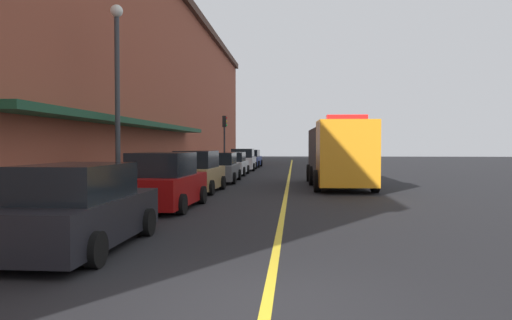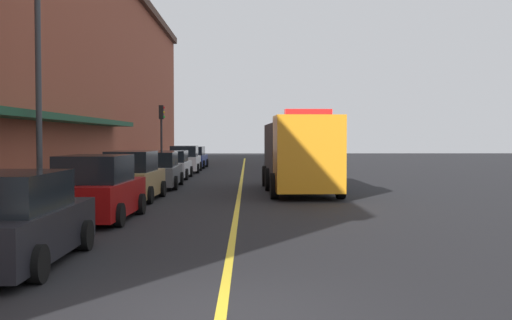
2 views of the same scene
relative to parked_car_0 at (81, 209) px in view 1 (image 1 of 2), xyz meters
name	(u,v)px [view 1 (image 1 of 2)]	position (x,y,z in m)	size (l,w,h in m)	color
ground_plane	(289,177)	(3.95, 21.80, -0.81)	(112.00, 112.00, 0.00)	black
sidewalk_left	(196,176)	(-2.25, 21.80, -0.74)	(2.40, 70.00, 0.15)	#9E9B93
lane_center_stripe	(289,177)	(3.95, 21.80, -0.81)	(0.16, 70.00, 0.01)	gold
brick_building_left	(82,80)	(-9.54, 20.80, 5.54)	(13.36, 64.00, 12.70)	brown
parked_car_0	(81,209)	(0.00, 0.00, 0.00)	(2.02, 4.67, 1.74)	black
parked_car_1	(164,183)	(0.00, 6.13, 0.05)	(2.25, 4.41, 1.87)	maroon
parked_car_2	(198,173)	(-0.02, 11.63, 0.05)	(2.08, 4.22, 1.85)	#A5844C
parked_car_3	(220,168)	(0.07, 17.46, -0.02)	(2.16, 4.82, 1.68)	#595B60
parked_car_4	(232,164)	(-0.06, 23.71, -0.06)	(2.10, 4.56, 1.60)	silver
parked_car_5	(243,160)	(0.01, 30.17, 0.03)	(2.20, 4.90, 1.79)	silver
parked_car_6	(250,159)	(0.07, 35.72, -0.03)	(2.18, 4.40, 1.65)	navy
utility_truck	(338,154)	(6.52, 15.08, 0.83)	(3.05, 8.63, 3.44)	orange
parking_meter_0	(236,156)	(-1.40, 36.61, 0.25)	(0.14, 0.18, 1.33)	#4C4C51
parking_meter_1	(227,157)	(-1.40, 30.19, 0.25)	(0.14, 0.18, 1.33)	#4C4C51
parking_meter_2	(225,158)	(-1.40, 29.19, 0.25)	(0.14, 0.18, 1.33)	#4C4C51
street_lamp_left	(117,81)	(-2.00, 7.27, 3.59)	(0.44, 0.44, 6.94)	#33383D
traffic_light_near	(225,132)	(-1.34, 28.65, 2.34)	(0.38, 0.36, 4.30)	#232326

